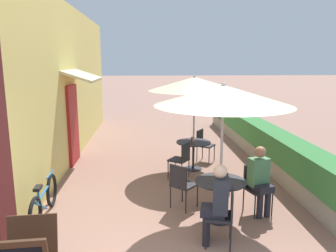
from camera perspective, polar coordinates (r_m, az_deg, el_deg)
cafe_facade_wall at (r=9.43m, az=-16.88°, el=6.95°), size 0.98×11.25×4.20m
planter_hedge at (r=9.96m, az=14.90°, el=-1.78°), size 0.60×10.25×1.01m
patio_table_near at (r=5.76m, az=9.07°, el=-10.98°), size 0.87×0.87×0.72m
patio_umbrella_near at (r=5.37m, az=9.60°, el=5.27°), size 2.26×2.26×2.38m
cafe_chair_near_left at (r=6.12m, az=2.39°, el=-9.81°), size 0.57×0.57×0.87m
cafe_chair_near_right at (r=5.07m, az=9.76°, el=-14.61°), size 0.48×0.48×0.87m
seated_patron_near_right at (r=5.00m, az=8.51°, el=-12.81°), size 0.46×0.41×1.25m
cafe_chair_near_back at (r=6.22m, az=15.06°, el=-9.83°), size 0.50×0.50×0.87m
seated_patron_near_back at (r=6.08m, az=15.75°, el=-8.66°), size 0.42×0.47×1.25m
coffee_cup_near at (r=5.83m, az=10.09°, el=-8.49°), size 0.07×0.07×0.09m
patio_table_mid at (r=8.32m, az=4.44°, el=-3.89°), size 0.87×0.87×0.72m
patio_umbrella_mid at (r=8.05m, az=4.62°, el=7.32°), size 2.26×2.26×2.38m
cafe_chair_mid_left at (r=7.63m, az=2.38°, el=-5.51°), size 0.56×0.56×0.87m
cafe_chair_mid_right at (r=9.03m, az=6.18°, el=-2.91°), size 0.56×0.56×0.87m
coffee_cup_mid at (r=8.38m, az=4.22°, el=-2.25°), size 0.07×0.07×0.09m
bicycle_leaning at (r=6.19m, az=-20.78°, el=-12.17°), size 0.13×1.70×0.72m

